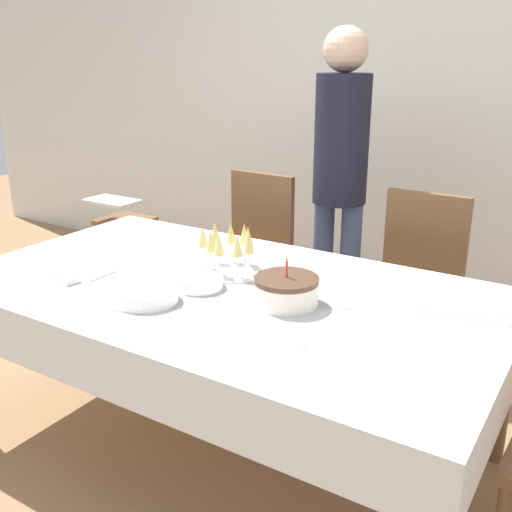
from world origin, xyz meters
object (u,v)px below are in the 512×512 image
dining_chair_far_right (414,286)px  person_standing (341,163)px  dining_chair_far_left (251,253)px  birthday_cake (286,291)px  high_chair (124,232)px  plate_stack_dessert (200,282)px  champagne_tray (229,248)px  plate_stack_main (147,295)px

dining_chair_far_right → person_standing: (-0.50, 0.20, 0.51)m
dining_chair_far_left → dining_chair_far_right: 0.93m
birthday_cake → high_chair: (-1.74, 0.96, -0.29)m
high_chair → plate_stack_dessert: bearing=-35.7°
birthday_cake → person_standing: person_standing is taller
dining_chair_far_right → high_chair: size_ratio=1.34×
dining_chair_far_right → champagne_tray: (-0.55, -0.75, 0.30)m
dining_chair_far_left → birthday_cake: size_ratio=4.16×
champagne_tray → person_standing: size_ratio=0.19×
dining_chair_far_right → champagne_tray: dining_chair_far_right is taller
champagne_tray → high_chair: champagne_tray is taller
champagne_tray → person_standing: bearing=87.0°
dining_chair_far_left → high_chair: bearing=178.6°
dining_chair_far_right → plate_stack_dessert: dining_chair_far_right is taller
plate_stack_main → person_standing: bearing=85.4°
birthday_cake → plate_stack_main: size_ratio=1.03×
birthday_cake → high_chair: 2.00m
dining_chair_far_right → champagne_tray: size_ratio=2.94×
champagne_tray → birthday_cake: bearing=-26.3°
champagne_tray → plate_stack_main: size_ratio=1.45×
birthday_cake → person_standing: 1.20m
dining_chair_far_left → high_chair: (-0.99, 0.02, -0.04)m
dining_chair_far_left → plate_stack_dessert: size_ratio=5.46×
dining_chair_far_left → dining_chair_far_right: same height
dining_chair_far_left → plate_stack_main: dining_chair_far_left is taller
birthday_cake → plate_stack_main: (-0.43, -0.24, -0.03)m
dining_chair_far_right → plate_stack_main: dining_chair_far_right is taller
dining_chair_far_left → dining_chair_far_right: size_ratio=1.00×
dining_chair_far_right → high_chair: bearing=179.3°
dining_chair_far_left → high_chair: 0.99m
dining_chair_far_right → plate_stack_main: 1.35m
dining_chair_far_left → plate_stack_dessert: (0.39, -0.97, 0.23)m
birthday_cake → dining_chair_far_right: bearing=79.3°
plate_stack_dessert → person_standing: bearing=88.4°
champagne_tray → plate_stack_dessert: size_ratio=1.86×
birthday_cake → plate_stack_main: 0.50m
plate_stack_dessert → person_standing: (0.03, 1.17, 0.29)m
plate_stack_dessert → birthday_cake: bearing=5.8°
dining_chair_far_right → champagne_tray: 0.98m
plate_stack_main → high_chair: (-1.30, 1.20, -0.27)m
birthday_cake → champagne_tray: size_ratio=0.71×
birthday_cake → high_chair: birthday_cake is taller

